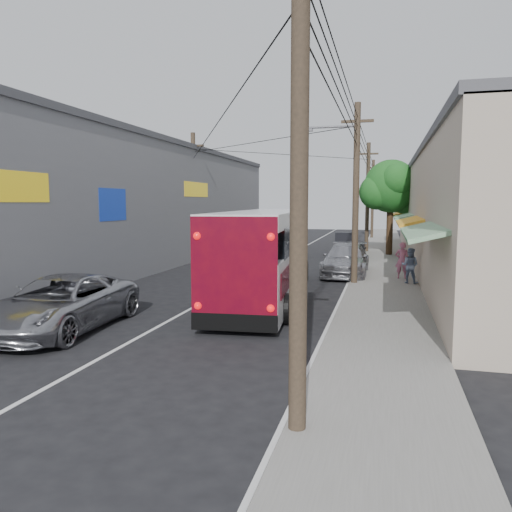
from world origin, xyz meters
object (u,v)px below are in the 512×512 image
at_px(jeepney, 60,304).
at_px(parked_car_far, 346,243).
at_px(parked_suv, 346,260).
at_px(pedestrian_near, 402,260).
at_px(parked_car_mid, 354,250).
at_px(pedestrian_far, 410,266).
at_px(coach_bus, 266,253).

relative_size(jeepney, parked_car_far, 1.23).
xyz_separation_m(parked_suv, pedestrian_near, (2.70, -1.25, 0.20)).
relative_size(parked_car_mid, pedestrian_far, 2.37).
height_order(parked_car_far, pedestrian_near, pedestrian_near).
xyz_separation_m(coach_bus, jeepney, (-4.60, -6.32, -0.96)).
height_order(jeepney, pedestrian_near, pedestrian_near).
relative_size(jeepney, pedestrian_near, 3.29).
bearing_deg(pedestrian_near, coach_bus, 48.05).
xyz_separation_m(parked_car_mid, pedestrian_near, (2.70, -8.39, 0.35)).
distance_m(parked_car_far, pedestrian_far, 14.11).
xyz_separation_m(coach_bus, pedestrian_near, (5.24, 5.69, -0.76)).
xyz_separation_m(parked_car_far, pedestrian_far, (3.80, -13.59, 0.15)).
height_order(coach_bus, parked_suv, coach_bus).
height_order(coach_bus, pedestrian_near, coach_bus).
bearing_deg(parked_car_far, parked_suv, -90.42).
bearing_deg(pedestrian_near, parked_suv, -24.13).
relative_size(jeepney, pedestrian_far, 3.59).
xyz_separation_m(parked_car_far, pedestrian_near, (3.50, -12.21, 0.22)).
bearing_deg(pedestrian_far, parked_suv, -23.45).
xyz_separation_m(coach_bus, parked_suv, (2.54, 6.94, -0.96)).
bearing_deg(parked_car_mid, parked_suv, -93.17).
xyz_separation_m(parked_suv, pedestrian_far, (3.00, -2.63, 0.12)).
relative_size(coach_bus, parked_suv, 2.19).
relative_size(coach_bus, jeepney, 2.09).
bearing_deg(jeepney, parked_suv, 58.82).
bearing_deg(parked_car_far, coach_bus, -100.16).
height_order(parked_car_mid, parked_car_far, parked_car_far).
xyz_separation_m(jeepney, parked_car_far, (6.34, 24.22, -0.03)).
height_order(coach_bus, jeepney, coach_bus).
xyz_separation_m(coach_bus, parked_car_far, (1.74, 17.90, -0.98)).
distance_m(jeepney, parked_suv, 15.06).
distance_m(jeepney, pedestrian_far, 14.70).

